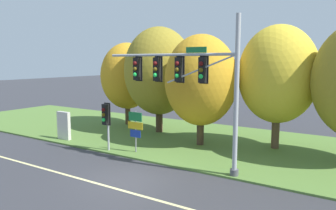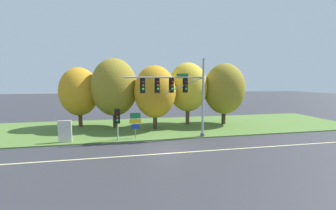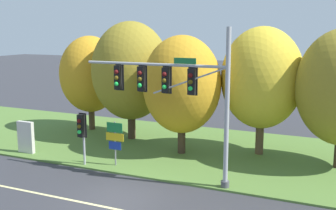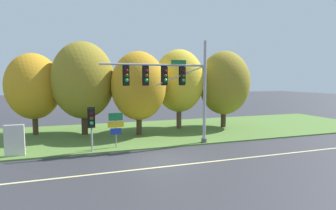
# 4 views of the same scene
# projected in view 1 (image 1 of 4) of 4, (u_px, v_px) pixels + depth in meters

# --- Properties ---
(ground_plane) EXTENTS (160.00, 160.00, 0.00)m
(ground_plane) POSITION_uv_depth(u_px,v_px,m) (128.00, 179.00, 15.16)
(ground_plane) COLOR #333338
(lane_stripe) EXTENTS (36.00, 0.16, 0.01)m
(lane_stripe) POSITION_uv_depth(u_px,v_px,m) (110.00, 187.00, 14.16)
(lane_stripe) COLOR beige
(lane_stripe) RESTS_ON ground
(grass_verge) EXTENTS (48.00, 11.50, 0.10)m
(grass_verge) POSITION_uv_depth(u_px,v_px,m) (207.00, 141.00, 22.02)
(grass_verge) COLOR #517533
(grass_verge) RESTS_ON ground
(traffic_signal_mast) EXTENTS (7.61, 0.49, 7.41)m
(traffic_signal_mast) POSITION_uv_depth(u_px,v_px,m) (189.00, 78.00, 16.05)
(traffic_signal_mast) COLOR #9EA0A5
(traffic_signal_mast) RESTS_ON grass_verge
(pedestrian_signal_near_kerb) EXTENTS (0.46, 0.55, 2.88)m
(pedestrian_signal_near_kerb) POSITION_uv_depth(u_px,v_px,m) (106.00, 117.00, 19.24)
(pedestrian_signal_near_kerb) COLOR #9EA0A5
(pedestrian_signal_near_kerb) RESTS_ON grass_verge
(route_sign_post) EXTENTS (1.09, 0.08, 2.42)m
(route_sign_post) POSITION_uv_depth(u_px,v_px,m) (135.00, 126.00, 19.06)
(route_sign_post) COLOR slate
(route_sign_post) RESTS_ON grass_verge
(tree_nearest_road) EXTENTS (4.40, 4.40, 6.82)m
(tree_nearest_road) POSITION_uv_depth(u_px,v_px,m) (127.00, 76.00, 27.26)
(tree_nearest_road) COLOR #4C3823
(tree_nearest_road) RESTS_ON grass_verge
(tree_left_of_mast) EXTENTS (5.17, 5.17, 7.81)m
(tree_left_of_mast) POSITION_uv_depth(u_px,v_px,m) (159.00, 71.00, 24.17)
(tree_left_of_mast) COLOR #423021
(tree_left_of_mast) RESTS_ON grass_verge
(tree_behind_signpost) EXTENTS (4.56, 4.56, 6.97)m
(tree_behind_signpost) POSITION_uv_depth(u_px,v_px,m) (201.00, 80.00, 20.45)
(tree_behind_signpost) COLOR #423021
(tree_behind_signpost) RESTS_ON grass_verge
(tree_mid_verge) EXTENTS (4.70, 4.70, 7.47)m
(tree_mid_verge) POSITION_uv_depth(u_px,v_px,m) (278.00, 75.00, 19.56)
(tree_mid_verge) COLOR brown
(tree_mid_verge) RESTS_ON grass_verge
(info_kiosk) EXTENTS (1.10, 0.24, 1.90)m
(info_kiosk) POSITION_uv_depth(u_px,v_px,m) (64.00, 126.00, 22.29)
(info_kiosk) COLOR beige
(info_kiosk) RESTS_ON grass_verge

